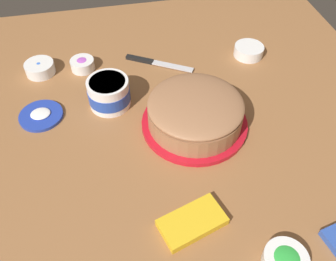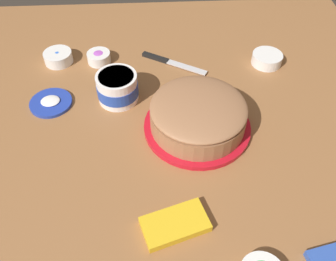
{
  "view_description": "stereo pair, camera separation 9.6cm",
  "coord_description": "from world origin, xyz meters",
  "px_view_note": "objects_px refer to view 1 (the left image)",
  "views": [
    {
      "loc": [
        0.08,
        0.61,
        0.75
      ],
      "look_at": [
        -0.05,
        -0.02,
        0.04
      ],
      "focal_mm": 38.35,
      "sensor_mm": 36.0,
      "label": 1
    },
    {
      "loc": [
        -0.01,
        0.62,
        0.75
      ],
      "look_at": [
        -0.05,
        -0.02,
        0.04
      ],
      "focal_mm": 38.35,
      "sensor_mm": 36.0,
      "label": 2
    }
  ],
  "objects_px": {
    "sprinkle_bowl_orange": "(249,51)",
    "sprinkle_bowl_green": "(285,260)",
    "frosting_tub": "(109,93)",
    "candy_box_upper": "(192,222)",
    "frosted_cake": "(195,113)",
    "sprinkle_bowl_rainbow": "(82,64)",
    "spreading_knife": "(153,62)",
    "sprinkle_bowl_blue": "(40,68)",
    "frosting_tub_lid": "(41,115)"
  },
  "relations": [
    {
      "from": "sprinkle_bowl_blue",
      "to": "frosting_tub",
      "type": "bearing_deg",
      "value": 137.05
    },
    {
      "from": "frosting_tub",
      "to": "frosting_tub_lid",
      "type": "height_order",
      "value": "frosting_tub"
    },
    {
      "from": "frosted_cake",
      "to": "spreading_knife",
      "type": "bearing_deg",
      "value": -77.85
    },
    {
      "from": "frosted_cake",
      "to": "spreading_knife",
      "type": "relative_size",
      "value": 1.4
    },
    {
      "from": "candy_box_upper",
      "to": "sprinkle_bowl_green",
      "type": "bearing_deg",
      "value": 125.3
    },
    {
      "from": "frosted_cake",
      "to": "frosting_tub_lid",
      "type": "bearing_deg",
      "value": -15.85
    },
    {
      "from": "frosting_tub",
      "to": "sprinkle_bowl_rainbow",
      "type": "distance_m",
      "value": 0.2
    },
    {
      "from": "frosted_cake",
      "to": "spreading_knife",
      "type": "distance_m",
      "value": 0.31
    },
    {
      "from": "frosting_tub_lid",
      "to": "spreading_knife",
      "type": "bearing_deg",
      "value": -153.32
    },
    {
      "from": "frosted_cake",
      "to": "sprinkle_bowl_rainbow",
      "type": "xyz_separation_m",
      "value": [
        0.3,
        -0.32,
        -0.03
      ]
    },
    {
      "from": "sprinkle_bowl_orange",
      "to": "candy_box_upper",
      "type": "relative_size",
      "value": 0.68
    },
    {
      "from": "frosting_tub",
      "to": "frosting_tub_lid",
      "type": "relative_size",
      "value": 0.98
    },
    {
      "from": "frosting_tub",
      "to": "sprinkle_bowl_rainbow",
      "type": "bearing_deg",
      "value": -68.89
    },
    {
      "from": "frosting_tub_lid",
      "to": "sprinkle_bowl_orange",
      "type": "bearing_deg",
      "value": -166.81
    },
    {
      "from": "spreading_knife",
      "to": "frosting_tub_lid",
      "type": "bearing_deg",
      "value": 26.68
    },
    {
      "from": "spreading_knife",
      "to": "sprinkle_bowl_green",
      "type": "height_order",
      "value": "sprinkle_bowl_green"
    },
    {
      "from": "sprinkle_bowl_orange",
      "to": "sprinkle_bowl_green",
      "type": "bearing_deg",
      "value": 75.66
    },
    {
      "from": "spreading_knife",
      "to": "candy_box_upper",
      "type": "distance_m",
      "value": 0.6
    },
    {
      "from": "frosted_cake",
      "to": "candy_box_upper",
      "type": "relative_size",
      "value": 2.03
    },
    {
      "from": "spreading_knife",
      "to": "sprinkle_bowl_orange",
      "type": "xyz_separation_m",
      "value": [
        -0.33,
        0.02,
        0.01
      ]
    },
    {
      "from": "sprinkle_bowl_orange",
      "to": "sprinkle_bowl_blue",
      "type": "relative_size",
      "value": 1.06
    },
    {
      "from": "spreading_knife",
      "to": "sprinkle_bowl_green",
      "type": "bearing_deg",
      "value": 101.59
    },
    {
      "from": "sprinkle_bowl_orange",
      "to": "candy_box_upper",
      "type": "height_order",
      "value": "sprinkle_bowl_orange"
    },
    {
      "from": "frosting_tub_lid",
      "to": "sprinkle_bowl_green",
      "type": "distance_m",
      "value": 0.75
    },
    {
      "from": "sprinkle_bowl_blue",
      "to": "sprinkle_bowl_rainbow",
      "type": "distance_m",
      "value": 0.14
    },
    {
      "from": "frosted_cake",
      "to": "frosting_tub_lid",
      "type": "distance_m",
      "value": 0.45
    },
    {
      "from": "sprinkle_bowl_orange",
      "to": "sprinkle_bowl_blue",
      "type": "height_order",
      "value": "sprinkle_bowl_blue"
    },
    {
      "from": "sprinkle_bowl_green",
      "to": "sprinkle_bowl_orange",
      "type": "bearing_deg",
      "value": -104.34
    },
    {
      "from": "sprinkle_bowl_orange",
      "to": "candy_box_upper",
      "type": "xyz_separation_m",
      "value": [
        0.35,
        0.58,
        -0.01
      ]
    },
    {
      "from": "frosted_cake",
      "to": "candy_box_upper",
      "type": "bearing_deg",
      "value": 74.55
    },
    {
      "from": "frosting_tub_lid",
      "to": "sprinkle_bowl_orange",
      "type": "distance_m",
      "value": 0.71
    },
    {
      "from": "spreading_knife",
      "to": "candy_box_upper",
      "type": "height_order",
      "value": "candy_box_upper"
    },
    {
      "from": "sprinkle_bowl_rainbow",
      "to": "sprinkle_bowl_orange",
      "type": "bearing_deg",
      "value": 176.0
    },
    {
      "from": "sprinkle_bowl_orange",
      "to": "sprinkle_bowl_rainbow",
      "type": "distance_m",
      "value": 0.56
    },
    {
      "from": "sprinkle_bowl_rainbow",
      "to": "candy_box_upper",
      "type": "height_order",
      "value": "sprinkle_bowl_rainbow"
    },
    {
      "from": "frosted_cake",
      "to": "sprinkle_bowl_green",
      "type": "distance_m",
      "value": 0.43
    },
    {
      "from": "frosting_tub",
      "to": "frosting_tub_lid",
      "type": "xyz_separation_m",
      "value": [
        0.2,
        0.01,
        -0.04
      ]
    },
    {
      "from": "sprinkle_bowl_orange",
      "to": "sprinkle_bowl_green",
      "type": "relative_size",
      "value": 1.06
    },
    {
      "from": "frosted_cake",
      "to": "candy_box_upper",
      "type": "height_order",
      "value": "frosted_cake"
    },
    {
      "from": "frosting_tub",
      "to": "sprinkle_bowl_blue",
      "type": "distance_m",
      "value": 0.29
    },
    {
      "from": "frosted_cake",
      "to": "sprinkle_bowl_rainbow",
      "type": "bearing_deg",
      "value": -47.37
    },
    {
      "from": "spreading_knife",
      "to": "frosted_cake",
      "type": "bearing_deg",
      "value": 102.15
    },
    {
      "from": "frosting_tub",
      "to": "frosting_tub_lid",
      "type": "bearing_deg",
      "value": 3.93
    },
    {
      "from": "sprinkle_bowl_green",
      "to": "spreading_knife",
      "type": "bearing_deg",
      "value": -78.41
    },
    {
      "from": "sprinkle_bowl_rainbow",
      "to": "spreading_knife",
      "type": "bearing_deg",
      "value": 175.16
    },
    {
      "from": "frosting_tub",
      "to": "sprinkle_bowl_orange",
      "type": "relative_size",
      "value": 1.24
    },
    {
      "from": "frosting_tub_lid",
      "to": "candy_box_upper",
      "type": "bearing_deg",
      "value": 129.43
    },
    {
      "from": "sprinkle_bowl_green",
      "to": "sprinkle_bowl_blue",
      "type": "xyz_separation_m",
      "value": [
        0.52,
        -0.75,
        0.0
      ]
    },
    {
      "from": "frosting_tub_lid",
      "to": "sprinkle_bowl_orange",
      "type": "xyz_separation_m",
      "value": [
        -0.69,
        -0.16,
        0.01
      ]
    },
    {
      "from": "sprinkle_bowl_orange",
      "to": "sprinkle_bowl_green",
      "type": "height_order",
      "value": "same"
    }
  ]
}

